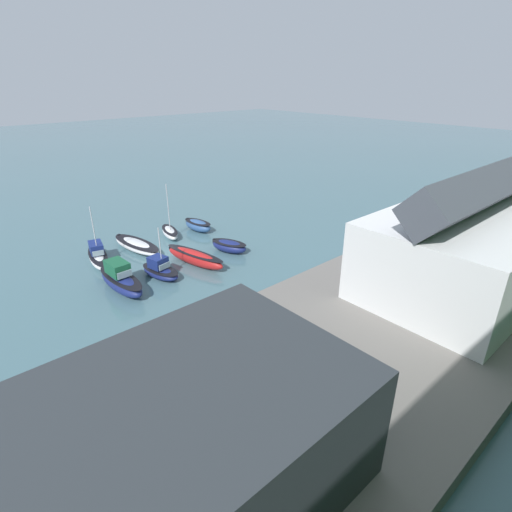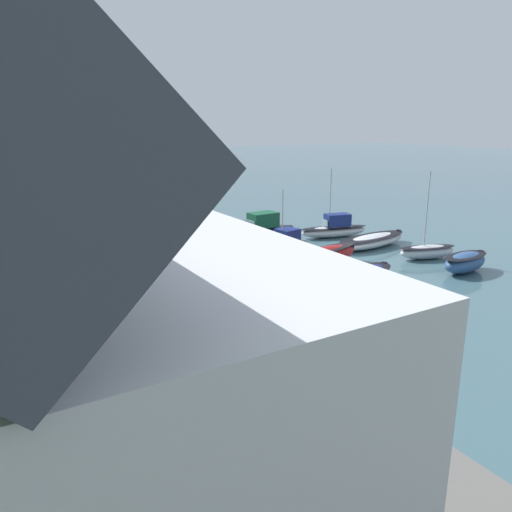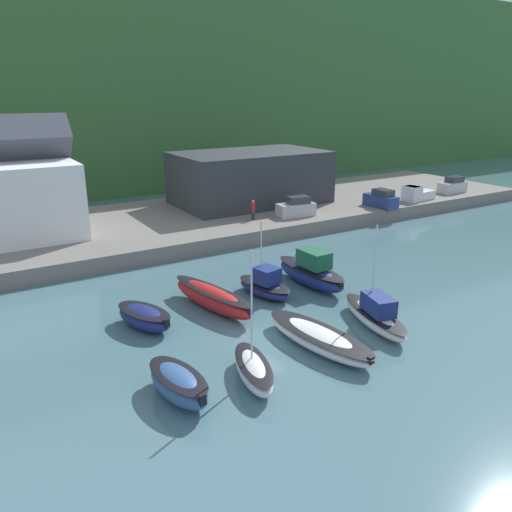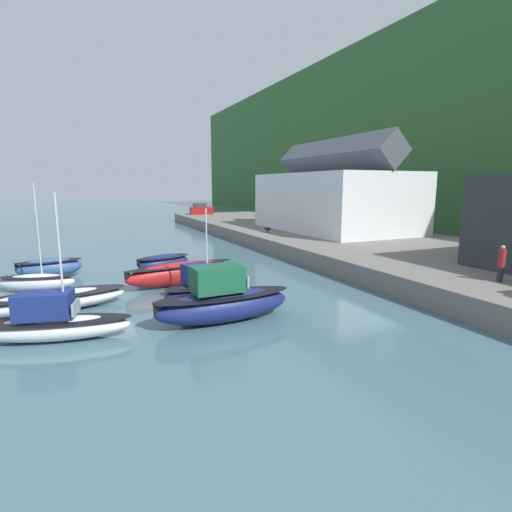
{
  "view_description": "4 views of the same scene",
  "coord_description": "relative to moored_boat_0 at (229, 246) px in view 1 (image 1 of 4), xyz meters",
  "views": [
    {
      "loc": [
        20.63,
        39.37,
        19.3
      ],
      "look_at": [
        -3.88,
        11.72,
        2.54
      ],
      "focal_mm": 28.0,
      "sensor_mm": 36.0,
      "label": 1
    },
    {
      "loc": [
        -29.69,
        27.7,
        10.97
      ],
      "look_at": [
        -0.97,
        10.43,
        1.8
      ],
      "focal_mm": 35.0,
      "sensor_mm": 36.0,
      "label": 2
    },
    {
      "loc": [
        -15.13,
        -24.2,
        14.59
      ],
      "look_at": [
        4.17,
        7.36,
        2.32
      ],
      "focal_mm": 35.0,
      "sensor_mm": 36.0,
      "label": 3
    },
    {
      "loc": [
        26.41,
        -1.74,
        6.96
      ],
      "look_at": [
        -2.08,
        11.04,
        1.43
      ],
      "focal_mm": 28.0,
      "sensor_mm": 36.0,
      "label": 4
    }
  ],
  "objects": [
    {
      "name": "person_on_quay",
      "position": [
        17.73,
        15.8,
        1.83
      ],
      "size": [
        0.4,
        0.4,
        2.14
      ],
      "color": "#232838",
      "rests_on": "quay_promenade"
    },
    {
      "name": "moored_boat_5",
      "position": [
        2.79,
        -8.97,
        -0.11
      ],
      "size": [
        2.93,
        5.18,
        7.12
      ],
      "rotation": [
        0.0,
        0.0,
        -0.28
      ],
      "color": "silver",
      "rests_on": "ground_plane"
    },
    {
      "name": "harbor_clubhouse",
      "position": [
        -9.18,
        22.94,
        4.75
      ],
      "size": [
        20.7,
        12.11,
        11.16
      ],
      "color": "white",
      "rests_on": "quay_promenade"
    },
    {
      "name": "moored_boat_7",
      "position": [
        12.85,
        -7.59,
        0.07
      ],
      "size": [
        3.42,
        7.1,
        6.67
      ],
      "rotation": [
        0.0,
        0.0,
        -0.23
      ],
      "color": "silver",
      "rests_on": "ground_plane"
    },
    {
      "name": "ground_plane",
      "position": [
        6.02,
        -4.48,
        -0.74
      ],
      "size": [
        320.0,
        320.0,
        0.0
      ],
      "primitive_type": "plane",
      "color": "#476B75"
    },
    {
      "name": "moored_boat_6",
      "position": [
        8.0,
        -7.91,
        -0.15
      ],
      "size": [
        3.57,
        8.49,
        1.09
      ],
      "rotation": [
        0.0,
        0.0,
        0.13
      ],
      "color": "silver",
      "rests_on": "ground_plane"
    },
    {
      "name": "moored_boat_4",
      "position": [
        -1.21,
        -8.4,
        0.05
      ],
      "size": [
        2.54,
        4.84,
        1.51
      ],
      "rotation": [
        0.0,
        0.0,
        0.13
      ],
      "color": "#33568E",
      "rests_on": "ground_plane"
    },
    {
      "name": "moored_boat_2",
      "position": [
        9.47,
        0.44,
        0.08
      ],
      "size": [
        3.06,
        5.23,
        5.61
      ],
      "rotation": [
        0.0,
        0.0,
        0.2
      ],
      "color": "navy",
      "rests_on": "ground_plane"
    },
    {
      "name": "moored_boat_1",
      "position": [
        5.04,
        0.26,
        0.12
      ],
      "size": [
        3.35,
        8.46,
        1.64
      ],
      "rotation": [
        0.0,
        0.0,
        0.21
      ],
      "color": "red",
      "rests_on": "ground_plane"
    },
    {
      "name": "moored_boat_0",
      "position": [
        0.0,
        0.0,
        0.0
      ],
      "size": [
        3.48,
        5.03,
        1.4
      ],
      "rotation": [
        0.0,
        0.0,
        0.33
      ],
      "color": "navy",
      "rests_on": "ground_plane"
    },
    {
      "name": "parked_car_0",
      "position": [
        -42.34,
        15.71,
        1.65
      ],
      "size": [
        1.87,
        4.23,
        2.16
      ],
      "rotation": [
        0.0,
        0.0,
        -0.02
      ],
      "color": "maroon",
      "rests_on": "quay_promenade"
    },
    {
      "name": "yacht_club_building",
      "position": [
        21.96,
        23.45,
        3.82
      ],
      "size": [
        17.89,
        10.72,
        6.19
      ],
      "color": "#2D3338",
      "rests_on": "quay_promenade"
    },
    {
      "name": "dog_on_quay",
      "position": [
        -9.63,
        14.12,
        1.19
      ],
      "size": [
        0.76,
        0.8,
        0.68
      ],
      "rotation": [
        0.0,
        0.0,
        2.41
      ],
      "color": "black",
      "rests_on": "quay_promenade"
    },
    {
      "name": "quay_promenade",
      "position": [
        6.02,
        21.47,
        -0.01
      ],
      "size": [
        104.94,
        20.01,
        1.47
      ],
      "color": "slate",
      "rests_on": "ground_plane"
    },
    {
      "name": "parked_car_3",
      "position": [
        22.69,
        14.79,
        1.65
      ],
      "size": [
        4.38,
        2.28,
        2.16
      ],
      "rotation": [
        0.0,
        0.0,
        1.45
      ],
      "color": "#B7B7BC",
      "rests_on": "quay_promenade"
    },
    {
      "name": "moored_boat_3",
      "position": [
        13.68,
        0.32,
        0.36
      ],
      "size": [
        2.54,
        7.47,
        2.97
      ],
      "rotation": [
        0.0,
        0.0,
        0.04
      ],
      "color": "navy",
      "rests_on": "ground_plane"
    }
  ]
}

